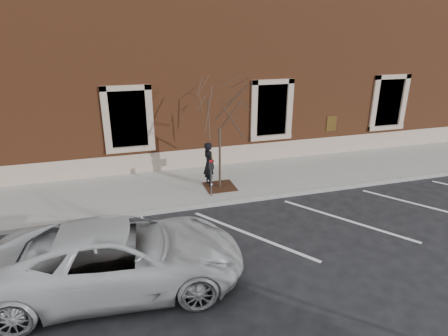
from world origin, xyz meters
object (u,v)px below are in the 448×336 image
object	(u,v)px
parking_meter	(211,171)
man	(209,164)
sapling	(220,111)
white_truck	(121,256)

from	to	relation	value
parking_meter	man	bearing A→B (deg)	97.50
parking_meter	sapling	world-z (taller)	sapling
parking_meter	white_truck	distance (m)	5.07
sapling	parking_meter	bearing A→B (deg)	-126.71
sapling	white_truck	size ratio (longest dim) A/B	0.73
man	parking_meter	size ratio (longest dim) A/B	1.25
parking_meter	sapling	xyz separation A→B (m)	(0.51, 0.68, 1.95)
parking_meter	sapling	size ratio (longest dim) A/B	0.32
parking_meter	sapling	bearing A→B (deg)	71.03
sapling	white_truck	bearing A→B (deg)	-128.69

